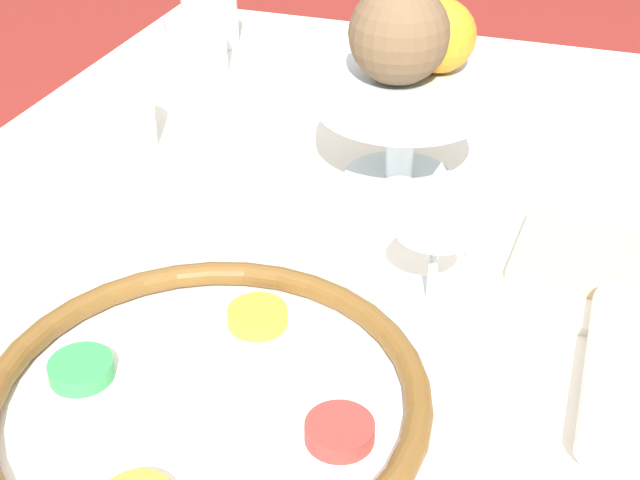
{
  "coord_description": "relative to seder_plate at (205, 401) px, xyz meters",
  "views": [
    {
      "loc": [
        -0.56,
        -0.18,
        1.2
      ],
      "look_at": [
        0.04,
        0.02,
        0.79
      ],
      "focal_mm": 50.0,
      "sensor_mm": 36.0,
      "label": 1
    }
  ],
  "objects": [
    {
      "name": "seder_plate",
      "position": [
        0.0,
        0.0,
        0.0
      ],
      "size": [
        0.32,
        0.32,
        0.03
      ],
      "color": "white",
      "rests_on": "dining_table"
    },
    {
      "name": "wine_glass",
      "position": [
        0.18,
        -0.12,
        0.08
      ],
      "size": [
        0.07,
        0.07,
        0.13
      ],
      "color": "silver",
      "rests_on": "dining_table"
    },
    {
      "name": "fruit_stand",
      "position": [
        0.38,
        -0.05,
        0.07
      ],
      "size": [
        0.17,
        0.17,
        0.11
      ],
      "color": "silver",
      "rests_on": "dining_table"
    },
    {
      "name": "orange_fruit",
      "position": [
        0.41,
        -0.07,
        0.14
      ],
      "size": [
        0.07,
        0.07,
        0.07
      ],
      "color": "orange",
      "rests_on": "fruit_stand"
    },
    {
      "name": "coconut",
      "position": [
        0.37,
        -0.04,
        0.15
      ],
      "size": [
        0.1,
        0.1,
        0.1
      ],
      "color": "brown",
      "rests_on": "fruit_stand"
    },
    {
      "name": "bread_plate",
      "position": [
        0.27,
        -0.23,
        -0.01
      ],
      "size": [
        0.19,
        0.19,
        0.02
      ],
      "color": "silver",
      "rests_on": "dining_table"
    },
    {
      "name": "napkin_roll",
      "position": [
        0.12,
        -0.27,
        0.0
      ],
      "size": [
        0.17,
        0.04,
        0.04
      ],
      "color": "white",
      "rests_on": "dining_table"
    },
    {
      "name": "cup_near",
      "position": [
        0.36,
        0.27,
        0.02
      ],
      "size": [
        0.08,
        0.08,
        0.08
      ],
      "color": "silver",
      "rests_on": "dining_table"
    },
    {
      "name": "cup_mid",
      "position": [
        0.58,
        0.28,
        0.02
      ],
      "size": [
        0.08,
        0.08,
        0.08
      ],
      "color": "silver",
      "rests_on": "dining_table"
    },
    {
      "name": "cup_far",
      "position": [
        0.68,
        0.3,
        0.02
      ],
      "size": [
        0.08,
        0.08,
        0.08
      ],
      "color": "silver",
      "rests_on": "dining_table"
    }
  ]
}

